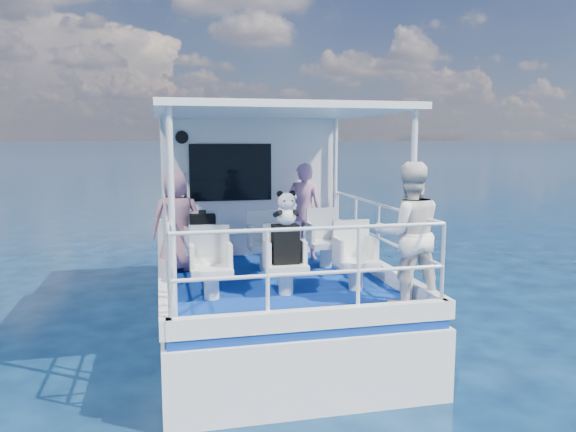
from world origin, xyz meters
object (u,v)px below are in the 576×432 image
at_px(passenger_stbd_aft, 409,234).
at_px(backpack_center, 285,244).
at_px(panda, 286,208).
at_px(passenger_port_fwd, 177,221).

relative_size(passenger_stbd_aft, backpack_center, 3.40).
distance_m(passenger_stbd_aft, panda, 1.45).
relative_size(backpack_center, panda, 1.18).
xyz_separation_m(passenger_port_fwd, passenger_stbd_aft, (2.48, -2.28, 0.09)).
distance_m(backpack_center, panda, 0.44).
relative_size(passenger_port_fwd, panda, 3.56).
relative_size(passenger_stbd_aft, panda, 4.00).
height_order(passenger_stbd_aft, panda, passenger_stbd_aft).
bearing_deg(panda, passenger_stbd_aft, -28.76).
height_order(backpack_center, panda, panda).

